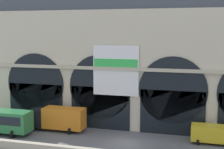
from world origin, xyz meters
name	(u,v)px	position (x,y,z in m)	size (l,w,h in m)	color
ground_plane	(126,144)	(0.00, 0.00, 0.00)	(200.00, 200.00, 0.00)	slate
station_building	(139,56)	(0.02, 7.35, 9.86)	(50.12, 5.10, 20.40)	beige
box_truck_midwest	(58,118)	(-9.99, 2.61, 1.70)	(7.50, 2.91, 3.12)	black
van_mideast	(214,134)	(9.93, 2.78, 1.25)	(5.20, 2.48, 2.20)	gold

